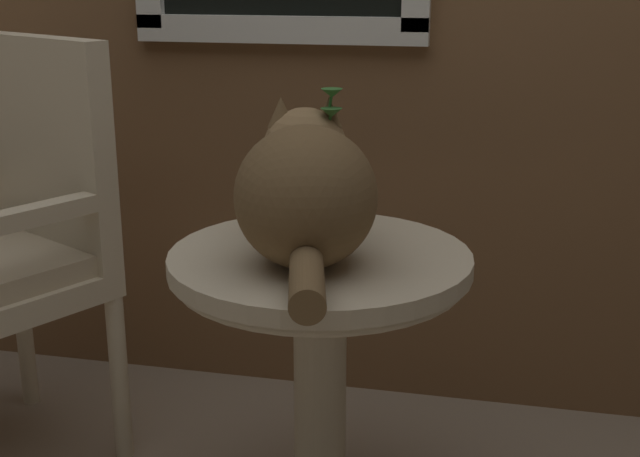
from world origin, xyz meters
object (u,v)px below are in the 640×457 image
at_px(wicker_side_table, 320,348).
at_px(pewter_vase_with_ivy, 323,193).
at_px(cat, 306,188).
at_px(wicker_chair, 10,235).

bearing_deg(wicker_side_table, pewter_vase_with_ivy, 99.77).
xyz_separation_m(cat, pewter_vase_with_ivy, (-0.00, 0.17, -0.05)).
distance_m(cat, pewter_vase_with_ivy, 0.18).
xyz_separation_m(wicker_side_table, cat, (-0.02, -0.04, 0.35)).
distance_m(wicker_side_table, wicker_chair, 0.82).
height_order(cat, pewter_vase_with_ivy, pewter_vase_with_ivy).
relative_size(wicker_side_table, wicker_chair, 0.62).
bearing_deg(pewter_vase_with_ivy, cat, -88.70).
relative_size(cat, pewter_vase_with_ivy, 2.01).
distance_m(wicker_side_table, cat, 0.35).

